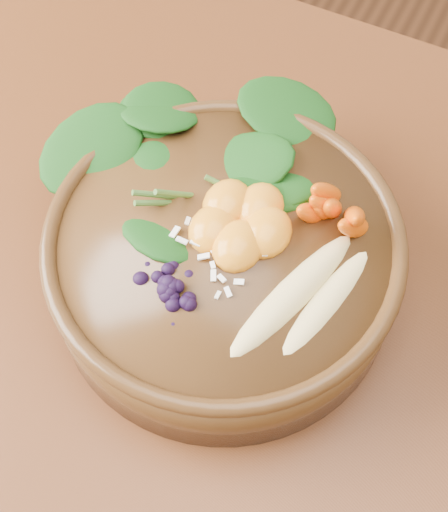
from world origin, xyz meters
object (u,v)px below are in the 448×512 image
(carrot_cluster, at_px, (344,184))
(blueberry_pile, at_px, (172,277))
(mandarin_cluster, at_px, (241,214))
(kale_heap, at_px, (232,146))
(banana_halves, at_px, (312,289))
(stoneware_bowl, at_px, (224,263))

(carrot_cluster, xyz_separation_m, blueberry_pile, (-0.08, -0.11, -0.02))
(mandarin_cluster, distance_m, blueberry_pile, 0.07)
(kale_heap, bearing_deg, banana_halves, -39.39)
(kale_heap, bearing_deg, stoneware_bowl, -68.98)
(kale_heap, bearing_deg, blueberry_pile, -84.04)
(stoneware_bowl, distance_m, mandarin_cluster, 0.05)
(kale_heap, relative_size, carrot_cluster, 2.38)
(banana_halves, height_order, blueberry_pile, blueberry_pile)
(stoneware_bowl, height_order, kale_heap, kale_heap)
(kale_heap, distance_m, banana_halves, 0.13)
(stoneware_bowl, xyz_separation_m, kale_heap, (-0.02, 0.06, 0.06))
(mandarin_cluster, relative_size, blueberry_pile, 0.69)
(carrot_cluster, bearing_deg, stoneware_bowl, -123.69)
(stoneware_bowl, relative_size, blueberry_pile, 2.16)
(stoneware_bowl, distance_m, kale_heap, 0.09)
(carrot_cluster, height_order, mandarin_cluster, carrot_cluster)
(kale_heap, height_order, mandarin_cluster, kale_heap)
(stoneware_bowl, bearing_deg, blueberry_pile, -102.98)
(kale_heap, height_order, carrot_cluster, carrot_cluster)
(stoneware_bowl, relative_size, carrot_cluster, 3.62)
(kale_heap, distance_m, mandarin_cluster, 0.06)
(mandarin_cluster, height_order, blueberry_pile, blueberry_pile)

